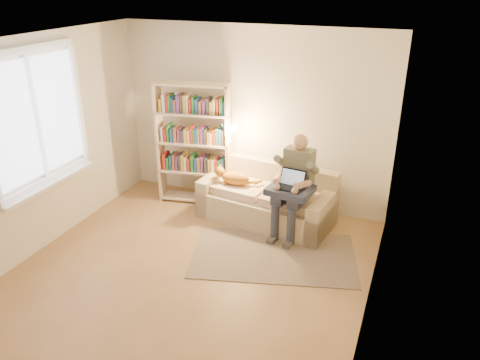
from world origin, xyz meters
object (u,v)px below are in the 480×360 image
at_px(person, 295,180).
at_px(cat, 236,178).
at_px(sofa, 267,201).
at_px(bookshelf, 194,138).
at_px(laptop, 289,183).

relative_size(person, cat, 2.16).
bearing_deg(sofa, bookshelf, 179.95).
xyz_separation_m(cat, bookshelf, (-0.75, 0.22, 0.42)).
relative_size(sofa, bookshelf, 1.05).
distance_m(person, bookshelf, 1.69).
height_order(person, laptop, person).
bearing_deg(cat, person, -1.75).
bearing_deg(laptop, bookshelf, 170.79).
height_order(person, cat, person).
xyz_separation_m(sofa, laptop, (0.39, -0.32, 0.49)).
relative_size(person, laptop, 3.69).
xyz_separation_m(sofa, person, (0.43, -0.20, 0.47)).
xyz_separation_m(sofa, bookshelf, (-1.20, 0.16, 0.73)).
xyz_separation_m(person, bookshelf, (-1.63, 0.36, 0.25)).
bearing_deg(cat, sofa, 14.77).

